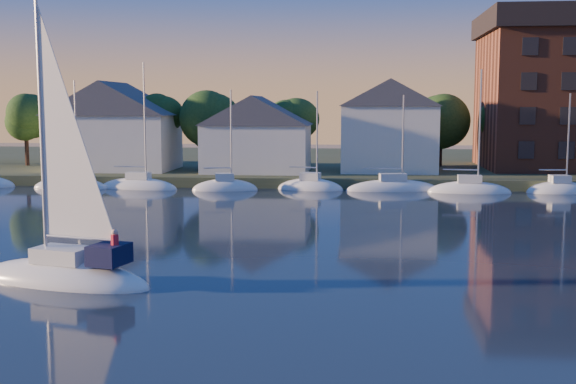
# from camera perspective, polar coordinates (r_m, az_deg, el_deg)

# --- Properties ---
(shoreline_land) EXTENTS (160.00, 50.00, 2.00)m
(shoreline_land) POSITION_cam_1_polar(r_m,az_deg,el_deg) (94.78, 2.70, 1.97)
(shoreline_land) COLOR #364126
(shoreline_land) RESTS_ON ground
(wooden_dock) EXTENTS (120.00, 3.00, 1.00)m
(wooden_dock) POSITION_cam_1_polar(r_m,az_deg,el_deg) (71.93, 1.71, 0.42)
(wooden_dock) COLOR brown
(wooden_dock) RESTS_ON ground
(clubhouse_west) EXTENTS (13.65, 9.45, 9.64)m
(clubhouse_west) POSITION_cam_1_polar(r_m,az_deg,el_deg) (81.93, -13.57, 5.18)
(clubhouse_west) COLOR white
(clubhouse_west) RESTS_ON shoreline_land
(clubhouse_centre) EXTENTS (11.55, 8.40, 8.08)m
(clubhouse_centre) POSITION_cam_1_polar(r_m,az_deg,el_deg) (77.15, -2.48, 4.68)
(clubhouse_centre) COLOR white
(clubhouse_centre) RESTS_ON shoreline_land
(clubhouse_east) EXTENTS (10.50, 8.40, 9.80)m
(clubhouse_east) POSITION_cam_1_polar(r_m,az_deg,el_deg) (78.38, 7.96, 5.28)
(clubhouse_east) COLOR white
(clubhouse_east) RESTS_ON shoreline_land
(tree_line) EXTENTS (93.40, 5.40, 8.90)m
(tree_line) POSITION_cam_1_polar(r_m,az_deg,el_deg) (82.36, 3.67, 6.23)
(tree_line) COLOR #332017
(tree_line) RESTS_ON shoreline_land
(moored_fleet) EXTENTS (95.50, 2.40, 12.05)m
(moored_fleet) POSITION_cam_1_polar(r_m,az_deg,el_deg) (68.77, 4.86, 0.18)
(moored_fleet) COLOR white
(moored_fleet) RESTS_ON ground
(hero_sailboat) EXTENTS (9.36, 4.95, 13.96)m
(hero_sailboat) POSITION_cam_1_polar(r_m,az_deg,el_deg) (34.63, -17.16, -5.94)
(hero_sailboat) COLOR white
(hero_sailboat) RESTS_ON ground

